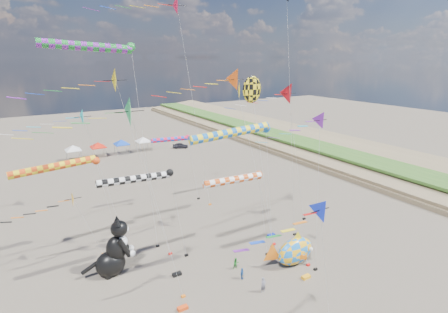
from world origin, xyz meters
name	(u,v)px	position (x,y,z in m)	size (l,w,h in m)	color
delta_kite_1	(129,115)	(-8.56, 8.80, 16.81)	(10.30, 2.43, 18.28)	green
delta_kite_2	(115,83)	(-7.54, 15.99, 18.55)	(11.96, 2.47, 20.06)	yellow
delta_kite_3	(246,82)	(3.54, 11.67, 18.49)	(11.50, 2.36, 19.96)	#EC5713
delta_kite_4	(296,125)	(4.57, 5.61, 15.31)	(8.71, 1.64, 16.56)	purple
delta_kite_5	(311,212)	(-0.12, -1.20, 11.16)	(8.08, 1.72, 12.40)	#132EDD
delta_kite_6	(294,94)	(12.46, 14.72, 16.62)	(10.50, 2.67, 18.19)	red
delta_kite_7	(176,5)	(2.83, 25.34, 26.79)	(14.02, 2.85, 28.47)	red
delta_kite_8	(65,204)	(-12.49, 19.72, 6.67)	(8.37, 1.81, 7.94)	orange
delta_kite_9	(74,119)	(-9.81, 26.54, 13.96)	(10.78, 2.10, 15.35)	#12CFC9
windsock_0	(59,166)	(-12.41, 21.77, 10.07)	(9.90, 0.83, 10.53)	#DB4312
windsock_1	(235,133)	(2.15, 11.35, 13.84)	(10.10, 0.90, 14.33)	#125CB6
windsock_2	(172,140)	(2.83, 28.20, 9.75)	(7.08, 0.65, 10.16)	red
windsock_3	(92,47)	(-8.74, 18.22, 21.61)	(9.68, 0.84, 22.11)	#17812B
windsock_4	(237,180)	(1.79, 10.40, 9.48)	(7.77, 0.77, 9.92)	#CD460E
windsock_5	(139,179)	(-6.33, 14.78, 9.74)	(8.69, 0.76, 10.17)	black
angelfish_kite	(250,91)	(4.70, 12.48, 17.54)	(3.74, 3.02, 19.01)	yellow
cat_inflatable	(112,246)	(-9.15, 15.78, 2.97)	(4.40, 2.20, 5.94)	black
fish_inflatable	(295,251)	(7.20, 7.56, 1.50)	(5.92, 3.00, 3.73)	blue
person_adult	(263,285)	(1.69, 5.64, 0.75)	(0.55, 0.36, 1.50)	slate
child_green	(236,263)	(1.59, 10.02, 0.61)	(0.59, 0.46, 1.21)	#218427
child_blue	(242,274)	(1.14, 8.29, 0.59)	(0.69, 0.29, 1.17)	#2356A8
kite_bag_0	(177,274)	(-4.04, 12.08, 0.15)	(0.90, 0.44, 0.30)	black
kite_bag_1	(183,308)	(-5.60, 7.35, 0.15)	(0.90, 0.44, 0.30)	#E94210
kite_bag_2	(306,277)	(6.53, 5.10, 0.15)	(0.90, 0.44, 0.30)	#FFA715
kite_bag_3	(271,235)	(8.87, 13.37, 0.15)	(0.90, 0.44, 0.30)	#1227B7
tent_row	(110,142)	(1.50, 60.00, 3.15)	(19.20, 4.20, 3.80)	white
parked_car	(180,146)	(17.26, 58.00, 0.62)	(1.47, 3.66, 1.25)	#26262D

